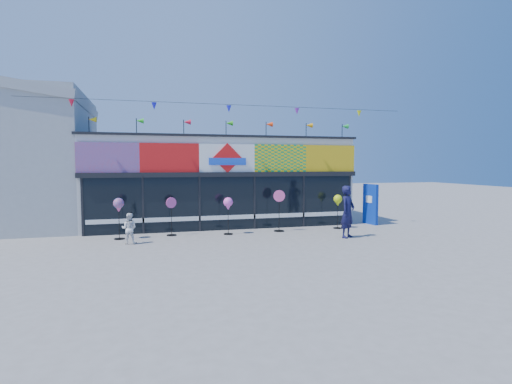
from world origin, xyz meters
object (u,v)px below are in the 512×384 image
object	(u,v)px
spinner_0	(119,206)
spinner_3	(279,210)
blue_sign	(370,204)
spinner_2	(228,205)
spinner_4	(338,201)
adult_man	(348,212)
child	(129,228)
spinner_1	(171,215)

from	to	relation	value
spinner_0	spinner_3	xyz separation A→B (m)	(6.40, 0.13, -0.33)
blue_sign	spinner_2	distance (m)	7.11
spinner_4	adult_man	xyz separation A→B (m)	(-0.64, -2.10, -0.19)
blue_sign	child	world-z (taller)	blue_sign
spinner_4	adult_man	world-z (taller)	adult_man
spinner_1	spinner_3	xyz separation A→B (m)	(4.45, -0.16, 0.12)
spinner_2	spinner_0	bearing A→B (deg)	179.60
spinner_1	adult_man	world-z (taller)	adult_man
blue_sign	spinner_2	world-z (taller)	blue_sign
spinner_3	adult_man	bearing A→B (deg)	-44.38
spinner_1	spinner_0	bearing A→B (deg)	-171.66
spinner_3	spinner_4	bearing A→B (deg)	0.98
blue_sign	adult_man	world-z (taller)	adult_man
child	adult_man	bearing A→B (deg)	-173.44
spinner_2	spinner_4	distance (m)	4.96
spinner_0	adult_man	distance (m)	8.72
spinner_3	spinner_4	world-z (taller)	spinner_3
spinner_0	spinner_2	xyz separation A→B (m)	(4.19, -0.03, -0.05)
spinner_3	child	size ratio (longest dim) A/B	1.58
spinner_1	child	world-z (taller)	spinner_1
blue_sign	spinner_0	distance (m)	11.27
spinner_1	spinner_2	xyz separation A→B (m)	(2.23, -0.32, 0.39)
spinner_0	child	size ratio (longest dim) A/B	1.42
blue_sign	spinner_0	bearing A→B (deg)	176.87
blue_sign	spinner_1	bearing A→B (deg)	176.13
spinner_1	blue_sign	bearing A→B (deg)	4.13
spinner_3	spinner_4	size ratio (longest dim) A/B	1.17
spinner_3	spinner_4	xyz separation A→B (m)	(2.74, 0.05, 0.27)
spinner_0	spinner_4	distance (m)	9.14
spinner_1	spinner_4	xyz separation A→B (m)	(7.19, -0.11, 0.39)
spinner_0	adult_man	size ratio (longest dim) A/B	0.78
spinner_1	child	bearing A→B (deg)	-139.97
blue_sign	child	xyz separation A→B (m)	(-10.82, -1.97, -0.40)
spinner_4	adult_man	distance (m)	2.20
spinner_2	spinner_3	bearing A→B (deg)	4.03
blue_sign	spinner_1	distance (m)	9.30
blue_sign	spinner_2	size ratio (longest dim) A/B	1.26
spinner_0	child	world-z (taller)	spinner_0
spinner_3	blue_sign	bearing A→B (deg)	9.76
blue_sign	spinner_0	size ratio (longest dim) A/B	1.21
spinner_1	adult_man	bearing A→B (deg)	-18.68
blue_sign	spinner_3	world-z (taller)	blue_sign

